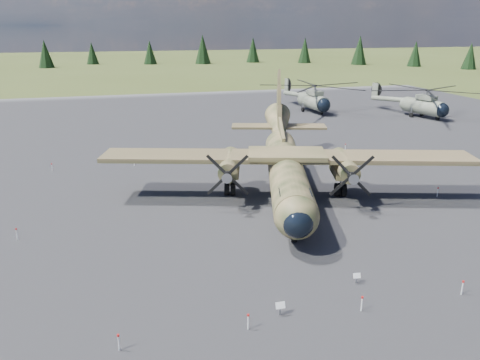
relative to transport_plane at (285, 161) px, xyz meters
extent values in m
plane|color=#465124|center=(-4.24, -4.16, -2.89)|extent=(500.00, 500.00, 0.00)
cube|color=#555559|center=(-4.24, 5.84, -2.89)|extent=(120.00, 120.00, 0.04)
cylinder|color=#353E22|center=(-0.45, -1.55, -0.48)|extent=(8.08, 18.89, 2.93)
sphere|color=#353E22|center=(-3.09, -10.59, -0.48)|extent=(3.56, 3.56, 2.87)
sphere|color=black|center=(-3.25, -11.14, -0.53)|extent=(2.61, 2.61, 2.11)
cube|color=black|center=(-2.62, -8.98, 0.30)|extent=(2.48, 2.19, 0.58)
cone|color=#353E22|center=(3.00, 10.29, 0.62)|extent=(4.77, 7.70, 4.40)
cube|color=#939698|center=(-0.16, -0.55, -1.68)|extent=(3.66, 6.58, 0.52)
cube|color=#353B1F|center=(-0.31, -1.05, 0.72)|extent=(30.11, 11.90, 0.37)
cube|color=#353E22|center=(-0.31, -1.05, 0.95)|extent=(7.08, 5.37, 0.37)
cylinder|color=#353E22|center=(-4.91, -0.04, 0.15)|extent=(3.03, 5.66, 1.57)
cube|color=#353E22|center=(-4.68, 0.77, -0.53)|extent=(2.50, 3.85, 0.84)
cone|color=gray|center=(-5.86, -3.30, 0.15)|extent=(1.03, 1.13, 0.79)
cylinder|color=black|center=(-4.68, 0.77, -2.31)|extent=(1.21, 1.36, 1.15)
cylinder|color=#353E22|center=(4.12, -2.67, 0.15)|extent=(3.03, 5.66, 1.57)
cube|color=#353E22|center=(4.36, -1.87, -0.53)|extent=(2.50, 3.85, 0.84)
cone|color=gray|center=(3.17, -5.93, 0.15)|extent=(1.03, 1.13, 0.79)
cylinder|color=black|center=(4.36, -1.87, -2.31)|extent=(1.21, 1.36, 1.15)
cube|color=#353E22|center=(1.89, 6.48, 1.25)|extent=(2.49, 7.67, 1.76)
cube|color=#353B1F|center=(3.15, 10.80, 0.67)|extent=(10.28, 5.02, 0.23)
cylinder|color=gray|center=(-2.73, -9.39, -1.55)|extent=(0.18, 0.18, 0.94)
cylinder|color=black|center=(-2.73, -9.39, -2.31)|extent=(0.62, 1.04, 0.98)
cylinder|color=gray|center=(18.17, 36.26, -1.10)|extent=(2.95, 7.13, 2.42)
sphere|color=black|center=(18.44, 32.79, -1.15)|extent=(2.39, 2.39, 2.22)
sphere|color=gray|center=(17.91, 39.73, -1.10)|extent=(2.39, 2.39, 2.22)
cube|color=gray|center=(18.20, 35.87, 0.45)|extent=(1.88, 3.21, 0.73)
cylinder|color=gray|center=(18.20, 35.87, 1.18)|extent=(0.37, 0.37, 0.97)
cylinder|color=gray|center=(17.62, 43.34, -0.76)|extent=(1.45, 8.29, 1.38)
cube|color=gray|center=(17.34, 46.96, 0.45)|extent=(0.32, 1.37, 2.32)
cylinder|color=black|center=(17.68, 46.99, 0.45)|extent=(0.25, 2.51, 2.51)
cylinder|color=black|center=(18.40, 33.37, -2.50)|extent=(0.32, 0.68, 0.66)
cylinder|color=black|center=(16.78, 37.31, -2.50)|extent=(0.35, 0.79, 0.77)
cylinder|color=gray|center=(16.78, 37.31, -1.99)|extent=(0.15, 0.15, 1.40)
cylinder|color=black|center=(19.39, 37.52, -2.50)|extent=(0.35, 0.79, 0.77)
cylinder|color=gray|center=(19.39, 37.52, -1.99)|extent=(0.15, 0.15, 1.40)
cylinder|color=gray|center=(33.00, 27.46, -1.15)|extent=(4.05, 7.14, 2.35)
sphere|color=black|center=(33.89, 24.20, -1.20)|extent=(2.65, 2.65, 2.16)
sphere|color=gray|center=(32.11, 30.72, -1.15)|extent=(2.65, 2.65, 2.16)
cube|color=gray|center=(33.09, 27.10, 0.35)|extent=(2.33, 3.32, 0.70)
cylinder|color=gray|center=(33.09, 27.10, 1.06)|extent=(0.42, 0.42, 0.94)
cylinder|color=gray|center=(31.18, 34.12, -0.82)|extent=(2.87, 7.94, 1.34)
cube|color=gray|center=(30.25, 37.52, 0.35)|extent=(0.55, 1.32, 2.25)
cylinder|color=black|center=(30.57, 37.60, 0.35)|extent=(0.70, 2.37, 2.44)
cylinder|color=black|center=(33.74, 24.74, -2.51)|extent=(0.42, 0.69, 0.64)
cylinder|color=black|center=(31.48, 28.21, -2.51)|extent=(0.47, 0.80, 0.75)
cylinder|color=gray|center=(31.48, 28.21, -2.02)|extent=(0.16, 0.16, 1.36)
cylinder|color=black|center=(33.92, 28.88, -2.51)|extent=(0.47, 0.80, 0.75)
cylinder|color=gray|center=(33.92, 28.88, -2.02)|extent=(0.16, 0.16, 1.36)
cube|color=gray|center=(-6.37, -16.91, -2.59)|extent=(0.09, 0.09, 0.59)
cube|color=white|center=(-6.37, -16.96, -2.30)|extent=(0.48, 0.21, 0.33)
cube|color=gray|center=(-1.19, -15.12, -2.63)|extent=(0.08, 0.08, 0.51)
cube|color=white|center=(-1.19, -15.17, -2.38)|extent=(0.42, 0.21, 0.29)
cylinder|color=white|center=(-14.24, -17.66, -2.49)|extent=(0.07, 0.07, 0.80)
cylinder|color=red|center=(-14.24, -17.66, -2.09)|extent=(0.12, 0.12, 0.10)
cylinder|color=white|center=(-8.24, -17.66, -2.49)|extent=(0.07, 0.07, 0.80)
cylinder|color=red|center=(-8.24, -17.66, -2.09)|extent=(0.12, 0.12, 0.10)
cylinder|color=white|center=(-2.24, -17.66, -2.49)|extent=(0.07, 0.07, 0.80)
cylinder|color=red|center=(-2.24, -17.66, -2.09)|extent=(0.12, 0.12, 0.10)
cylinder|color=white|center=(3.76, -17.66, -2.49)|extent=(0.07, 0.07, 0.80)
cylinder|color=red|center=(3.76, -17.66, -2.09)|extent=(0.12, 0.12, 0.10)
cylinder|color=white|center=(-20.24, 11.84, -2.49)|extent=(0.07, 0.07, 0.80)
cylinder|color=red|center=(-20.24, 11.84, -2.09)|extent=(0.12, 0.12, 0.10)
cylinder|color=white|center=(-12.24, 11.84, -2.49)|extent=(0.07, 0.07, 0.80)
cylinder|color=red|center=(-12.24, 11.84, -2.09)|extent=(0.12, 0.12, 0.10)
cylinder|color=white|center=(-4.24, 11.84, -2.49)|extent=(0.07, 0.07, 0.80)
cylinder|color=red|center=(-4.24, 11.84, -2.09)|extent=(0.12, 0.12, 0.10)
cylinder|color=white|center=(3.76, 11.84, -2.49)|extent=(0.07, 0.07, 0.80)
cylinder|color=red|center=(3.76, 11.84, -2.09)|extent=(0.12, 0.12, 0.10)
cylinder|color=white|center=(11.76, 11.84, -2.49)|extent=(0.07, 0.07, 0.80)
cylinder|color=red|center=(11.76, 11.84, -2.09)|extent=(0.12, 0.12, 0.10)
cylinder|color=white|center=(-20.74, -4.16, -2.49)|extent=(0.07, 0.07, 0.80)
cylinder|color=red|center=(-20.74, -4.16, -2.09)|extent=(0.12, 0.12, 0.10)
cylinder|color=white|center=(12.26, -4.16, -2.49)|extent=(0.07, 0.07, 0.80)
cylinder|color=red|center=(12.26, -4.16, -2.09)|extent=(0.12, 0.12, 0.10)
cone|color=black|center=(100.94, 99.09, 1.42)|extent=(4.82, 4.82, 8.61)
cone|color=black|center=(90.23, 113.82, 1.51)|extent=(4.92, 4.92, 8.79)
cone|color=black|center=(74.99, 126.18, 2.35)|extent=(5.86, 5.86, 10.47)
cone|color=black|center=(58.79, 139.57, 1.89)|extent=(5.35, 5.35, 9.55)
cone|color=black|center=(39.96, 146.94, 1.90)|extent=(5.36, 5.36, 9.57)
cone|color=black|center=(19.57, 145.00, 2.46)|extent=(5.99, 5.99, 10.69)
cone|color=black|center=(0.00, 148.12, 1.46)|extent=(4.87, 4.87, 8.69)
cone|color=black|center=(-21.03, 153.24, 1.14)|extent=(4.51, 4.51, 8.05)
cone|color=black|center=(-35.89, 140.94, 1.77)|extent=(5.21, 5.21, 9.30)
camera|label=1|loc=(-13.46, -35.95, 10.97)|focal=35.00mm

